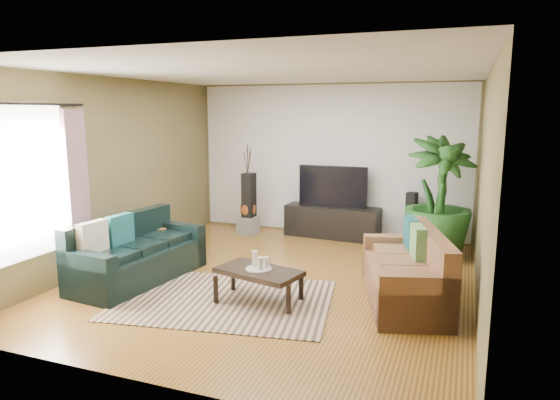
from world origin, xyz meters
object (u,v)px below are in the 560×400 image
at_px(sofa_right, 404,267).
at_px(potted_plant, 438,198).
at_px(speaker_left, 249,204).
at_px(side_table, 154,242).
at_px(pedestal, 248,225).
at_px(sofa_left, 139,249).
at_px(tv_stand, 332,222).
at_px(vase, 248,209).
at_px(television, 333,186).
at_px(speaker_right, 411,218).
at_px(coffee_table, 259,286).

distance_m(sofa_right, potted_plant, 2.13).
bearing_deg(speaker_left, side_table, -106.71).
relative_size(pedestal, side_table, 0.59).
relative_size(sofa_left, tv_stand, 1.14).
relative_size(sofa_right, pedestal, 5.64).
bearing_deg(sofa_right, sofa_left, -98.58).
xyz_separation_m(sofa_left, vase, (0.30, 2.85, 0.03)).
bearing_deg(tv_stand, side_table, -130.14).
height_order(sofa_left, television, television).
xyz_separation_m(speaker_right, potted_plant, (0.45, -0.62, 0.48)).
height_order(coffee_table, vase, vase).
bearing_deg(sofa_right, coffee_table, -85.39).
relative_size(sofa_left, sofa_right, 1.07).
distance_m(sofa_left, side_table, 0.95).
bearing_deg(speaker_right, coffee_table, -98.20).
bearing_deg(pedestal, speaker_left, -27.96).
xyz_separation_m(speaker_left, side_table, (-0.69, -1.96, -0.29)).
xyz_separation_m(sofa_right, coffee_table, (-1.59, -0.61, -0.22)).
xyz_separation_m(sofa_right, side_table, (-3.73, 0.41, -0.16)).
bearing_deg(television, sofa_right, -59.62).
bearing_deg(speaker_right, sofa_left, -120.66).
xyz_separation_m(sofa_left, sofa_right, (3.37, 0.46, 0.00)).
distance_m(pedestal, side_table, 2.09).
distance_m(sofa_left, coffee_table, 1.80).
distance_m(sofa_left, pedestal, 2.87).
xyz_separation_m(coffee_table, side_table, (-2.14, 1.02, 0.07)).
height_order(sofa_right, speaker_right, speaker_right).
bearing_deg(television, vase, -169.04).
bearing_deg(vase, television, 10.96).
bearing_deg(potted_plant, speaker_right, 125.77).
distance_m(television, side_table, 3.20).
distance_m(sofa_right, coffee_table, 1.72).
distance_m(speaker_left, vase, 0.11).
distance_m(television, potted_plant, 1.91).
bearing_deg(pedestal, sofa_left, -96.00).
bearing_deg(vase, tv_stand, 10.96).
xyz_separation_m(sofa_right, speaker_left, (-3.05, 2.37, 0.13)).
height_order(coffee_table, tv_stand, tv_stand).
height_order(coffee_table, potted_plant, potted_plant).
distance_m(sofa_right, side_table, 3.76).
bearing_deg(tv_stand, speaker_right, 3.54).
bearing_deg(coffee_table, pedestal, 130.42).
bearing_deg(speaker_left, potted_plant, -2.97).
xyz_separation_m(speaker_left, pedestal, (-0.03, 0.01, -0.40)).
height_order(tv_stand, speaker_right, speaker_right).
relative_size(tv_stand, television, 1.36).
distance_m(coffee_table, pedestal, 3.34).
xyz_separation_m(coffee_table, pedestal, (-1.48, 2.99, -0.04)).
xyz_separation_m(sofa_left, coffee_table, (1.78, -0.15, -0.22)).
height_order(speaker_left, side_table, speaker_left).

